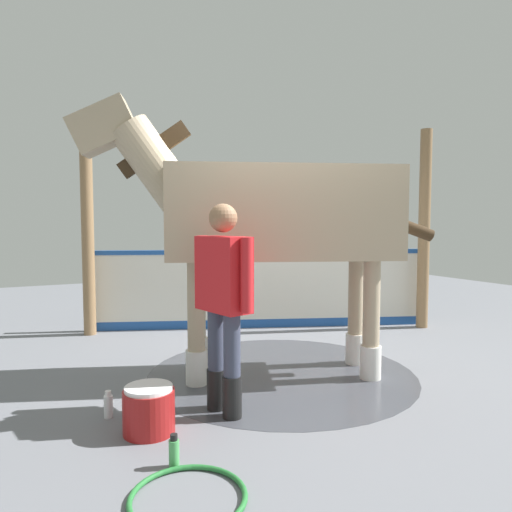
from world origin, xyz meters
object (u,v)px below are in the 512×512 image
Objects in this scene: handler at (223,294)px; bottle_shampoo at (108,405)px; hose_coil at (188,497)px; bottle_spray at (174,452)px; wash_bucket at (149,410)px; horse at (270,218)px.

bottle_shampoo is at bearing 145.55° from handler.
handler is 1.48m from hose_coil.
handler is 1.19m from bottle_spray.
wash_bucket is 0.91m from hose_coil.
horse is 2.64m from hose_coil.
bottle_spray is at bearing 92.37° from wash_bucket.
bottle_spray is (-0.24, 0.93, -0.00)m from bottle_shampoo.
bottle_shampoo is at bearing -75.59° from bottle_spray.
wash_bucket is (1.38, 0.76, -1.37)m from horse.
wash_bucket is 0.54m from bottle_spray.
horse is at bearing -167.11° from bottle_shampoo.
horse reaches higher than bottle_spray.
wash_bucket is at bearing 173.77° from handler.
handler is 0.98m from wash_bucket.
bottle_shampoo is (1.60, 0.37, -1.44)m from horse.
hose_coil is at bearing 89.40° from wash_bucket.
wash_bucket is 1.77× the size of bottle_spray.
handler is (0.77, 0.69, -0.60)m from horse.
horse is 2.37m from bottle_spray.
bottle_shampoo is at bearing -80.88° from hose_coil.
horse is 9.16× the size of wash_bucket.
hose_coil is (-0.21, 1.30, -0.08)m from bottle_shampoo.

